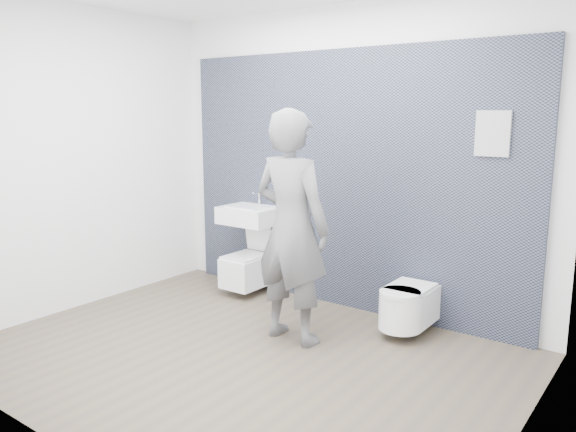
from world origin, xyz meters
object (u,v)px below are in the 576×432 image
Objects in this scene: washbasin at (250,215)px; toilet_square at (248,268)px; toilet_rounded at (406,306)px; visitor at (292,228)px.

washbasin reaches higher than toilet_square.
toilet_square is (0.00, -0.04, -0.55)m from washbasin.
toilet_rounded is (1.77, -0.09, -0.57)m from washbasin.
visitor is (1.05, -0.69, 0.67)m from toilet_square.
toilet_square is at bearing 178.35° from toilet_rounded.
washbasin is at bearing -33.44° from visitor.
washbasin is 0.31× the size of visitor.
toilet_rounded is (1.77, -0.05, -0.02)m from toilet_square.
visitor reaches higher than toilet_rounded.
visitor is (1.05, -0.73, 0.12)m from washbasin.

